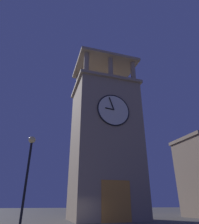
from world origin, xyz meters
The scene contains 2 objects.
clocktower centered at (-3.88, -5.88, 9.11)m, with size 8.72×7.37×24.45m.
street_lamp centered at (4.84, 5.43, 3.88)m, with size 0.44×0.44×5.63m.
Camera 1 is at (4.36, 18.68, 1.64)m, focal length 32.57 mm.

